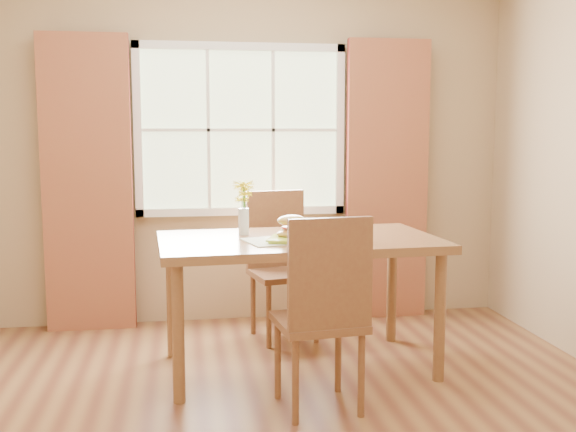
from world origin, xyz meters
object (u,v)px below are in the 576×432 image
(water_glass, at_px, (348,231))
(flower_vase, at_px, (244,201))
(chair_far, at_px, (280,257))
(dining_table, at_px, (299,251))
(chair_near, at_px, (324,307))
(croissant_sandwich, at_px, (291,226))

(water_glass, distance_m, flower_vase, 0.70)
(chair_far, bearing_deg, dining_table, -100.19)
(dining_table, relative_size, chair_near, 1.66)
(chair_near, relative_size, croissant_sandwich, 4.91)
(dining_table, height_order, chair_near, chair_near)
(chair_near, height_order, chair_far, chair_near)
(dining_table, xyz_separation_m, water_glass, (0.29, -0.12, 0.14))
(water_glass, bearing_deg, flower_vase, 153.86)
(croissant_sandwich, xyz_separation_m, water_glass, (0.35, -0.03, -0.03))
(water_glass, bearing_deg, croissant_sandwich, 175.77)
(dining_table, bearing_deg, flower_vase, 147.37)
(chair_far, relative_size, water_glass, 9.48)
(water_glass, bearing_deg, chair_far, 110.19)
(water_glass, bearing_deg, chair_near, -114.81)
(dining_table, relative_size, water_glass, 15.83)
(chair_near, bearing_deg, dining_table, 84.29)
(dining_table, relative_size, chair_far, 1.67)
(croissant_sandwich, height_order, flower_vase, flower_vase)
(chair_far, bearing_deg, flower_vase, -131.92)
(croissant_sandwich, distance_m, flower_vase, 0.40)
(chair_far, height_order, flower_vase, flower_vase)
(water_glass, relative_size, flower_vase, 0.32)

